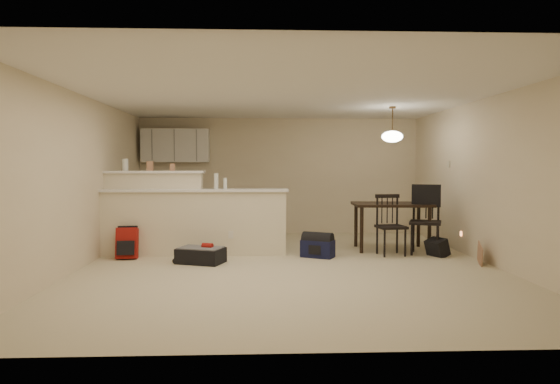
{
  "coord_description": "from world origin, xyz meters",
  "views": [
    {
      "loc": [
        -0.43,
        -7.33,
        1.47
      ],
      "look_at": [
        -0.1,
        0.7,
        1.05
      ],
      "focal_mm": 32.0,
      "sensor_mm": 36.0,
      "label": 1
    }
  ],
  "objects": [
    {
      "name": "bottle_b",
      "position": [
        -1.0,
        0.9,
        1.18
      ],
      "size": [
        0.06,
        0.06,
        0.18
      ],
      "primitive_type": "cylinder",
      "color": "silver",
      "rests_on": "breakfast_bar"
    },
    {
      "name": "upper_cabinets",
      "position": [
        -2.2,
        3.32,
        1.9
      ],
      "size": [
        1.4,
        0.34,
        0.7
      ],
      "primitive_type": "cube",
      "color": "white",
      "rests_on": "room"
    },
    {
      "name": "cardboard_sheet",
      "position": [
        2.85,
        -0.1,
        0.15
      ],
      "size": [
        0.13,
        0.39,
        0.3
      ],
      "primitive_type": "cube",
      "rotation": [
        0.0,
        0.0,
        1.3
      ],
      "color": "#AC7958",
      "rests_on": "ground"
    },
    {
      "name": "dining_table",
      "position": [
        1.88,
        1.27,
        0.72
      ],
      "size": [
        1.36,
        0.95,
        0.82
      ],
      "rotation": [
        0.0,
        0.0,
        -0.06
      ],
      "color": "black",
      "rests_on": "ground"
    },
    {
      "name": "breakfast_bar",
      "position": [
        -1.76,
        0.98,
        0.61
      ],
      "size": [
        3.08,
        0.58,
        1.39
      ],
      "color": "beige",
      "rests_on": "ground"
    },
    {
      "name": "dining_chair_far",
      "position": [
        2.32,
        0.81,
        0.57
      ],
      "size": [
        0.63,
        0.62,
        1.13
      ],
      "primitive_type": null,
      "rotation": [
        0.0,
        0.0,
        -0.37
      ],
      "color": "black",
      "rests_on": "ground"
    },
    {
      "name": "bottle_a",
      "position": [
        -1.14,
        0.9,
        1.22
      ],
      "size": [
        0.07,
        0.07,
        0.26
      ],
      "primitive_type": "cylinder",
      "color": "silver",
      "rests_on": "breakfast_bar"
    },
    {
      "name": "black_daypack",
      "position": [
        2.46,
        0.61,
        0.14
      ],
      "size": [
        0.34,
        0.38,
        0.28
      ],
      "primitive_type": "cube",
      "rotation": [
        0.0,
        0.0,
        2.03
      ],
      "color": "black",
      "rests_on": "ground"
    },
    {
      "name": "small_box",
      "position": [
        -1.89,
        1.12,
        1.45
      ],
      "size": [
        0.08,
        0.06,
        0.12
      ],
      "primitive_type": "cube",
      "color": "#AC7958",
      "rests_on": "breakfast_bar"
    },
    {
      "name": "cereal_box",
      "position": [
        -2.27,
        1.12,
        1.47
      ],
      "size": [
        0.1,
        0.07,
        0.16
      ],
      "primitive_type": "cube",
      "color": "#AC7958",
      "rests_on": "breakfast_bar"
    },
    {
      "name": "room",
      "position": [
        0.0,
        0.0,
        1.25
      ],
      "size": [
        7.0,
        7.02,
        2.5
      ],
      "color": "beige",
      "rests_on": "ground"
    },
    {
      "name": "red_backpack",
      "position": [
        -2.53,
        0.61,
        0.24
      ],
      "size": [
        0.34,
        0.23,
        0.49
      ],
      "primitive_type": "cube",
      "rotation": [
        0.0,
        0.0,
        0.08
      ],
      "color": "maroon",
      "rests_on": "ground"
    },
    {
      "name": "navy_duffel",
      "position": [
        0.5,
        0.61,
        0.14
      ],
      "size": [
        0.58,
        0.48,
        0.28
      ],
      "primitive_type": "cube",
      "rotation": [
        0.0,
        0.0,
        -0.47
      ],
      "color": "#101434",
      "rests_on": "ground"
    },
    {
      "name": "suitcase",
      "position": [
        -1.32,
        0.2,
        0.11
      ],
      "size": [
        0.78,
        0.64,
        0.23
      ],
      "primitive_type": "cube",
      "rotation": [
        0.0,
        0.0,
        -0.34
      ],
      "color": "black",
      "rests_on": "ground"
    },
    {
      "name": "thermostat",
      "position": [
        2.98,
        1.55,
        1.5
      ],
      "size": [
        0.02,
        0.12,
        0.12
      ],
      "primitive_type": "cube",
      "color": "beige",
      "rests_on": "room"
    },
    {
      "name": "jar",
      "position": [
        -2.68,
        1.12,
        1.49
      ],
      "size": [
        0.1,
        0.1,
        0.2
      ],
      "primitive_type": "cylinder",
      "color": "silver",
      "rests_on": "breakfast_bar"
    },
    {
      "name": "dining_chair_near",
      "position": [
        1.73,
        0.74,
        0.5
      ],
      "size": [
        0.49,
        0.47,
        1.0
      ],
      "primitive_type": null,
      "rotation": [
        0.0,
        0.0,
        0.13
      ],
      "color": "black",
      "rests_on": "ground"
    },
    {
      "name": "pendant_lamp",
      "position": [
        1.88,
        1.27,
        1.99
      ],
      "size": [
        0.36,
        0.36,
        0.62
      ],
      "color": "brown",
      "rests_on": "room"
    },
    {
      "name": "kitchen_counter",
      "position": [
        -2.0,
        3.19,
        0.45
      ],
      "size": [
        1.8,
        0.6,
        0.9
      ],
      "primitive_type": "cube",
      "color": "white",
      "rests_on": "ground"
    }
  ]
}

